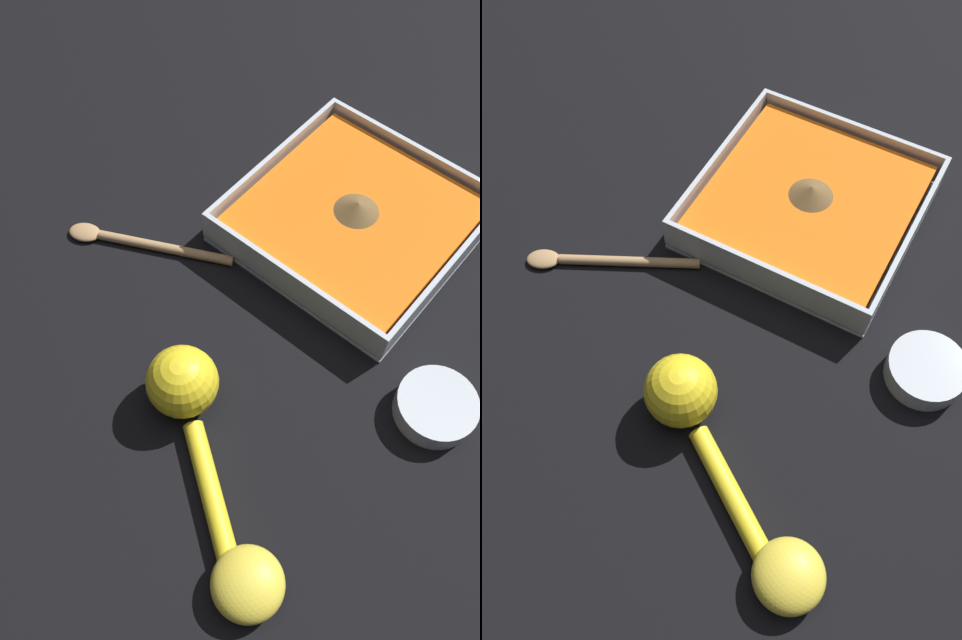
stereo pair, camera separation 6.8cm
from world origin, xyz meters
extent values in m
plane|color=black|center=(0.00, 0.00, 0.00)|extent=(4.00, 4.00, 0.00)
cube|color=silver|center=(-0.03, 0.01, 0.00)|extent=(0.26, 0.26, 0.01)
cube|color=silver|center=(-0.03, 0.14, 0.03)|extent=(0.26, 0.01, 0.04)
cube|color=silver|center=(-0.03, -0.11, 0.03)|extent=(0.26, 0.01, 0.04)
cube|color=silver|center=(0.09, 0.01, 0.03)|extent=(0.01, 0.25, 0.04)
cube|color=silver|center=(-0.16, 0.01, 0.03)|extent=(0.01, 0.25, 0.04)
cube|color=orange|center=(-0.03, 0.01, 0.02)|extent=(0.24, 0.24, 0.03)
cone|color=brown|center=(-0.03, 0.01, 0.05)|extent=(0.05, 0.05, 0.01)
cylinder|color=silver|center=(0.17, -0.13, 0.01)|extent=(0.08, 0.08, 0.03)
cylinder|color=brown|center=(0.17, -0.13, 0.01)|extent=(0.08, 0.08, 0.01)
sphere|color=yellow|center=(-0.04, -0.28, 0.04)|extent=(0.08, 0.08, 0.08)
cylinder|color=yellow|center=(0.06, -0.35, 0.01)|extent=(0.15, 0.11, 0.02)
ellipsoid|color=yellow|center=(0.13, -0.38, 0.02)|extent=(0.07, 0.07, 0.04)
ellipsoid|color=tan|center=(-0.28, -0.21, 0.01)|extent=(0.05, 0.04, 0.01)
cylinder|color=tan|center=(-0.19, -0.16, 0.01)|extent=(0.16, 0.09, 0.01)
camera|label=1|loc=(0.18, -0.45, 0.62)|focal=35.00mm
camera|label=2|loc=(0.12, -0.49, 0.62)|focal=35.00mm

